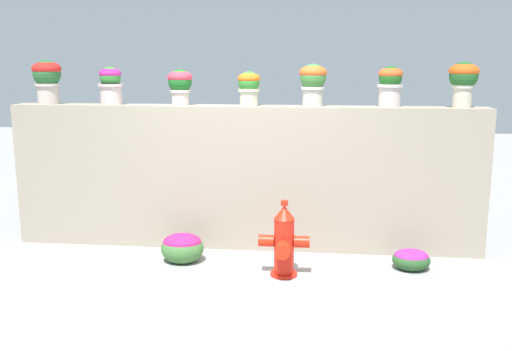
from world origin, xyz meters
name	(u,v)px	position (x,y,z in m)	size (l,w,h in m)	color
ground_plane	(230,283)	(0.00, 0.00, 0.00)	(24.00, 24.00, 0.00)	#989696
stone_wall	(245,177)	(0.00, 1.12, 0.80)	(5.20, 0.33, 1.59)	gray
potted_plant_0	(47,77)	(-2.23, 1.13, 1.89)	(0.32, 0.32, 0.49)	#C1B2A5
potted_plant_1	(111,83)	(-1.49, 1.11, 1.83)	(0.28, 0.28, 0.42)	beige
potted_plant_2	(180,83)	(-0.71, 1.14, 1.83)	(0.27, 0.27, 0.39)	beige
potted_plant_3	(249,85)	(0.05, 1.11, 1.81)	(0.24, 0.24, 0.37)	beige
potted_plant_4	(313,80)	(0.74, 1.14, 1.87)	(0.29, 0.29, 0.45)	#BAB9AC
potted_plant_5	(390,83)	(1.55, 1.14, 1.84)	(0.27, 0.27, 0.43)	beige
potted_plant_6	(463,78)	(2.28, 1.09, 1.89)	(0.30, 0.30, 0.47)	beige
fire_hydrant	(284,243)	(0.50, 0.23, 0.34)	(0.50, 0.40, 0.76)	red
flower_bush_left	(411,259)	(1.77, 0.57, 0.11)	(0.38, 0.34, 0.21)	#285226
flower_bush_right	(182,246)	(-0.58, 0.53, 0.16)	(0.45, 0.40, 0.31)	#417136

